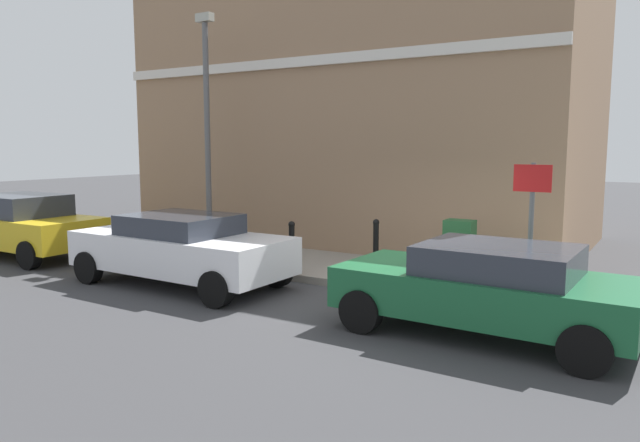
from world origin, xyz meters
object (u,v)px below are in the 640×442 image
(bollard_near_cabinet, at_px, (376,242))
(street_sign, at_px, (531,211))
(car_white, at_px, (181,248))
(bollard_far_kerb, at_px, (292,245))
(lamppost, at_px, (207,122))
(car_yellow, at_px, (20,224))
(car_green, at_px, (486,287))
(utility_cabinet, at_px, (459,252))

(bollard_near_cabinet, relative_size, street_sign, 0.45)
(car_white, bearing_deg, bollard_far_kerb, -132.07)
(bollard_near_cabinet, xyz_separation_m, bollard_far_kerb, (-1.22, 1.32, 0.00))
(bollard_far_kerb, height_order, lamppost, lamppost)
(car_yellow, height_order, bollard_near_cabinet, car_yellow)
(car_white, distance_m, street_sign, 6.48)
(car_green, bearing_deg, street_sign, -96.42)
(utility_cabinet, height_order, lamppost, lamppost)
(bollard_far_kerb, distance_m, lamppost, 4.38)
(car_green, distance_m, street_sign, 1.91)
(car_white, xyz_separation_m, street_sign, (1.66, -6.20, 0.92))
(car_white, xyz_separation_m, car_yellow, (0.17, 5.58, 0.05))
(bollard_near_cabinet, height_order, street_sign, street_sign)
(lamppost, bearing_deg, car_white, -147.43)
(utility_cabinet, height_order, bollard_far_kerb, utility_cabinet)
(car_yellow, bearing_deg, utility_cabinet, -166.71)
(car_green, relative_size, car_white, 0.93)
(car_yellow, xyz_separation_m, lamppost, (2.65, -3.78, 2.51))
(utility_cabinet, xyz_separation_m, lamppost, (0.08, 6.46, 2.62))
(car_green, relative_size, lamppost, 0.73)
(lamppost, bearing_deg, car_green, -109.84)
(utility_cabinet, bearing_deg, car_white, 120.52)
(car_yellow, distance_m, utility_cabinet, 10.56)
(car_white, distance_m, car_yellow, 5.59)
(car_yellow, relative_size, utility_cabinet, 3.81)
(bollard_near_cabinet, xyz_separation_m, lamppost, (-0.02, 4.63, 2.60))
(car_green, bearing_deg, bollard_far_kerb, -18.25)
(utility_cabinet, bearing_deg, bollard_far_kerb, 109.51)
(car_yellow, relative_size, street_sign, 1.90)
(street_sign, height_order, lamppost, lamppost)
(utility_cabinet, relative_size, bollard_far_kerb, 1.11)
(car_green, height_order, car_white, car_white)
(lamppost, bearing_deg, car_yellow, 125.09)
(car_yellow, height_order, lamppost, lamppost)
(car_yellow, height_order, utility_cabinet, car_yellow)
(car_green, distance_m, car_yellow, 11.56)
(car_green, bearing_deg, car_white, 1.76)
(car_yellow, bearing_deg, car_white, 177.41)
(car_yellow, height_order, bollard_far_kerb, car_yellow)
(car_white, xyz_separation_m, utility_cabinet, (2.75, -4.66, -0.06))
(utility_cabinet, relative_size, lamppost, 0.20)
(bollard_far_kerb, xyz_separation_m, lamppost, (1.20, 3.31, 2.60))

